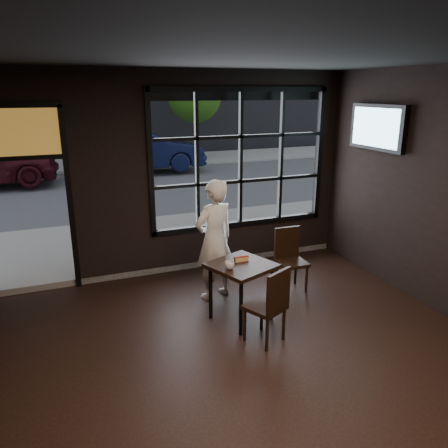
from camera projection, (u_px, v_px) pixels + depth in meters
name	position (u px, v px, depth m)	size (l,w,h in m)	color
floor	(269.00, 408.00, 4.15)	(6.00, 7.00, 0.02)	black
ceiling	(282.00, 44.00, 3.20)	(6.00, 7.00, 0.02)	black
window_frame	(240.00, 159.00, 7.15)	(3.06, 0.12, 2.28)	black
stained_transom	(15.00, 132.00, 5.84)	(1.20, 0.06, 0.70)	orange
street_asphalt	(82.00, 142.00, 25.51)	(60.00, 41.00, 0.04)	#545456
cafe_table	(241.00, 292.00, 5.64)	(0.72, 0.72, 0.78)	black
chair_near	(265.00, 304.00, 5.13)	(0.41, 0.41, 0.95)	black
chair_window	(292.00, 261.00, 6.46)	(0.41, 0.41, 0.94)	black
man	(214.00, 240.00, 6.13)	(0.63, 0.42, 1.74)	silver
hotdog	(241.00, 259.00, 5.62)	(0.20, 0.08, 0.06)	tan
cup	(230.00, 265.00, 5.36)	(0.12, 0.12, 0.10)	silver
tv	(378.00, 127.00, 6.55)	(0.13, 1.16, 0.68)	black
navy_car	(141.00, 150.00, 15.50)	(1.55, 4.45, 1.46)	black
tree_left	(14.00, 88.00, 15.27)	(2.46, 2.46, 4.21)	#332114
tree_right	(194.00, 96.00, 17.80)	(2.22, 2.22, 3.79)	#332114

